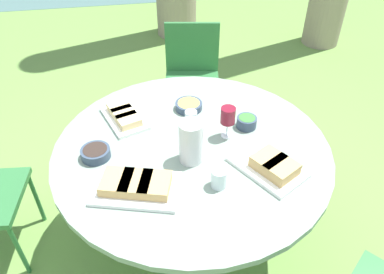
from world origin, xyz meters
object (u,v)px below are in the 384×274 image
at_px(dining_table, 192,159).
at_px(water_pitcher, 191,142).
at_px(wine_glass, 228,116).
at_px(chair_near_right, 192,71).

relative_size(dining_table, water_pitcher, 6.42).
xyz_separation_m(dining_table, wine_glass, (0.20, 0.05, 0.22)).
height_order(chair_near_right, water_pitcher, water_pitcher).
height_order(dining_table, chair_near_right, chair_near_right).
xyz_separation_m(dining_table, water_pitcher, (-0.02, -0.10, 0.21)).
distance_m(chair_near_right, wine_glass, 1.22).
height_order(dining_table, water_pitcher, water_pitcher).
bearing_deg(water_pitcher, dining_table, 77.28).
relative_size(water_pitcher, wine_glass, 1.24).
bearing_deg(water_pitcher, wine_glass, 34.36).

